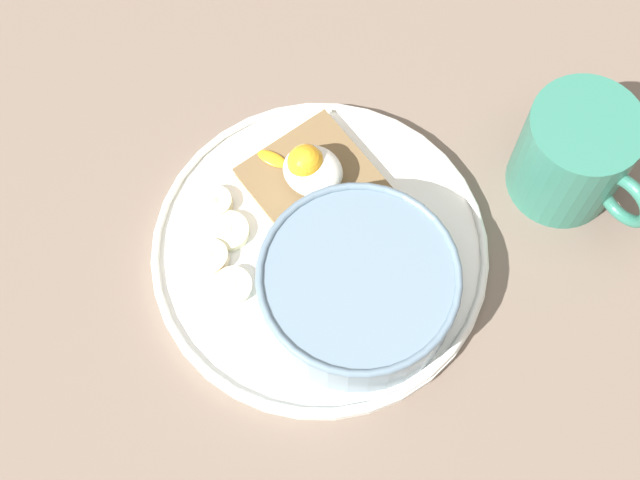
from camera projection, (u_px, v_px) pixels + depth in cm
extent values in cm
cube|color=#6E5E51|center=(320.00, 259.00, 72.72)|extent=(120.00, 120.00, 2.00)
cylinder|color=white|center=(320.00, 252.00, 71.33)|extent=(26.91, 26.91, 1.00)
torus|color=white|center=(320.00, 248.00, 70.59)|extent=(26.71, 26.71, 0.60)
cylinder|color=slate|center=(358.00, 288.00, 66.94)|extent=(14.94, 14.94, 5.08)
torus|color=slate|center=(359.00, 276.00, 64.59)|extent=(15.14, 15.14, 0.60)
cylinder|color=#B36080|center=(357.00, 290.00, 67.36)|extent=(13.54, 13.54, 3.77)
ellipsoid|color=#B36080|center=(358.00, 282.00, 65.81)|extent=(12.86, 12.86, 1.20)
ellipsoid|color=#9D6E49|center=(361.00, 282.00, 65.53)|extent=(1.10, 1.40, 0.53)
ellipsoid|color=#D5B690|center=(343.00, 288.00, 65.34)|extent=(1.24, 1.48, 0.54)
ellipsoid|color=#A87D61|center=(373.00, 286.00, 65.29)|extent=(1.96, 1.56, 0.74)
ellipsoid|color=#8C6E4C|center=(317.00, 259.00, 66.21)|extent=(1.35, 0.93, 0.55)
ellipsoid|color=#92684F|center=(351.00, 298.00, 64.90)|extent=(2.29, 2.21, 0.83)
ellipsoid|color=beige|center=(410.00, 302.00, 64.87)|extent=(1.76, 1.38, 0.66)
cube|color=brown|center=(313.00, 180.00, 72.16)|extent=(12.45, 12.45, 0.30)
cube|color=#9B7A4E|center=(313.00, 182.00, 72.57)|extent=(12.20, 12.20, 1.08)
ellipsoid|color=white|center=(313.00, 171.00, 70.68)|extent=(4.91, 4.35, 3.02)
sphere|color=orange|center=(306.00, 162.00, 69.97)|extent=(2.95, 2.95, 2.95)
ellipsoid|color=orange|center=(272.00, 159.00, 72.58)|extent=(2.66, 1.23, 0.36)
cylinder|color=#F1EFBB|center=(229.00, 231.00, 71.01)|extent=(4.01, 4.03, 0.93)
cylinder|color=#BCBA92|center=(228.00, 229.00, 70.63)|extent=(0.72, 0.72, 0.14)
cylinder|color=beige|center=(215.00, 203.00, 71.87)|extent=(3.34, 3.29, 1.17)
cylinder|color=tan|center=(215.00, 200.00, 71.43)|extent=(0.60, 0.59, 0.16)
cylinder|color=#F9EABE|center=(233.00, 286.00, 69.11)|extent=(3.42, 3.34, 1.27)
cylinder|color=#C2B694|center=(232.00, 284.00, 68.67)|extent=(0.61, 0.60, 0.18)
cylinder|color=beige|center=(211.00, 257.00, 70.01)|extent=(4.08, 4.05, 1.26)
cylinder|color=#C0AD8B|center=(210.00, 255.00, 69.57)|extent=(0.73, 0.73, 0.17)
cylinder|color=#317560|center=(573.00, 154.00, 69.99)|extent=(8.78, 8.78, 9.43)
cylinder|color=#3D1B0E|center=(585.00, 131.00, 66.69)|extent=(7.47, 7.47, 0.40)
torus|color=#317560|center=(625.00, 200.00, 67.95)|extent=(5.15, 2.85, 5.15)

